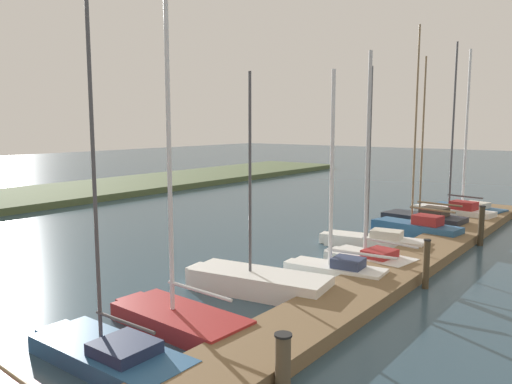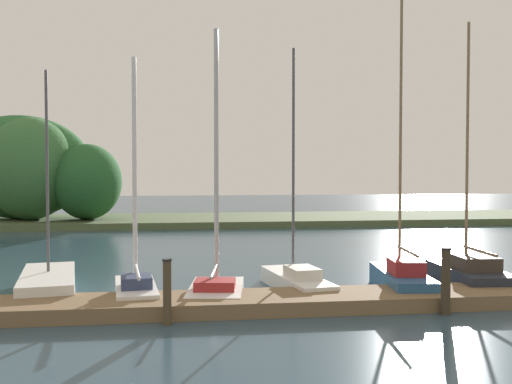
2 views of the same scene
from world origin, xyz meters
The scene contains 14 objects.
dock_pier centered at (0.00, 12.61, 0.17)m, with size 30.35×1.80×0.35m.
sailboat_2 centered at (-8.31, 14.89, 0.30)m, with size 1.35×3.88×8.25m.
sailboat_3 centered at (-6.23, 15.14, 0.36)m, with size 1.55×3.69×8.23m.
sailboat_4 centered at (-3.23, 15.18, 0.32)m, with size 1.96×4.28×6.02m.
sailboat_5 centered at (-0.83, 13.96, 0.41)m, with size 1.29×3.47×6.20m.
sailboat_6 centered at (1.21, 13.81, 0.39)m, with size 1.72×3.32×6.94m.
sailboat_7 centered at (3.46, 14.71, 0.32)m, with size 1.50×3.99×6.71m.
sailboat_8 centered at (6.27, 14.07, 0.42)m, with size 1.51×3.82×8.51m.
sailboat_9 centered at (8.46, 14.52, 0.40)m, with size 1.63×3.75×7.55m.
sailboat_10 centered at (11.01, 13.97, 0.46)m, with size 1.67×4.01×8.42m.
sailboat_11 centered at (12.94, 13.87, 0.43)m, with size 2.08×4.00×8.30m.
mooring_piling_1 centered at (-7.12, 11.55, 0.54)m, with size 0.32×0.32×1.07m.
mooring_piling_2 centered at (-0.01, 11.49, 0.72)m, with size 0.21×0.21×1.43m.
mooring_piling_3 centered at (6.34, 11.55, 0.78)m, with size 0.25×0.25×1.55m.
Camera 1 is at (-14.02, 6.90, 4.67)m, focal length 35.65 mm.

